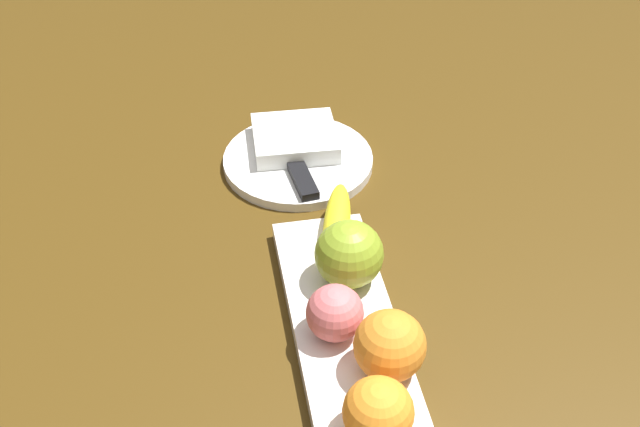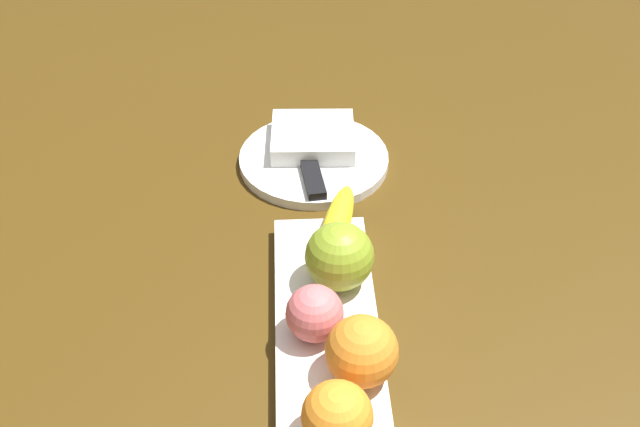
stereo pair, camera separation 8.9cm
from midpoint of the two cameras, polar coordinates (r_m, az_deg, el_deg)
name	(u,v)px [view 2 (the right image)]	position (r m, az deg, el deg)	size (l,w,h in m)	color
ground_plane	(304,358)	(0.81, 1.96, -11.20)	(2.40, 2.40, 0.00)	#442F0D
fruit_tray	(328,346)	(0.80, 3.87, -10.25)	(0.39, 0.11, 0.02)	silver
apple	(339,256)	(0.83, 4.60, -3.44)	(0.08, 0.08, 0.08)	olive
banana	(336,227)	(0.90, 4.09, -1.14)	(0.16, 0.03, 0.03)	yellow
orange_near_apple	(362,351)	(0.74, 6.73, -10.63)	(0.07, 0.07, 0.07)	orange
orange_near_banana	(337,416)	(0.70, 5.13, -15.43)	(0.07, 0.07, 0.07)	orange
peach	(315,313)	(0.78, 2.90, -7.83)	(0.06, 0.06, 0.06)	#D4666A
dinner_plate	(314,159)	(1.05, 1.95, 4.07)	(0.21, 0.21, 0.01)	white
folded_napkin	(313,137)	(1.06, 1.87, 5.78)	(0.11, 0.12, 0.03)	white
knife	(311,170)	(1.01, 1.80, 3.23)	(0.18, 0.04, 0.01)	silver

